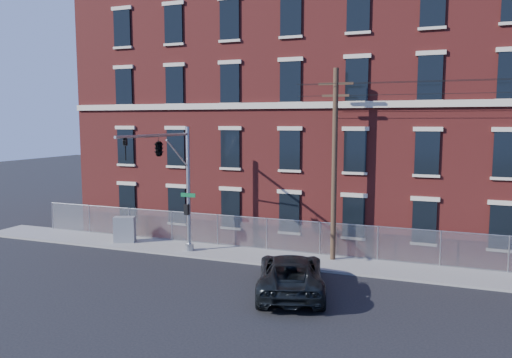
{
  "coord_description": "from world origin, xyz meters",
  "views": [
    {
      "loc": [
        7.25,
        -19.84,
        7.39
      ],
      "look_at": [
        -1.76,
        4.0,
        4.43
      ],
      "focal_mm": 34.73,
      "sensor_mm": 36.0,
      "label": 1
    }
  ],
  "objects_px": {
    "traffic_signal_mast": "(166,161)",
    "utility_cabinet": "(125,229)",
    "utility_pole_near": "(334,161)",
    "pickup_truck": "(291,274)"
  },
  "relations": [
    {
      "from": "traffic_signal_mast",
      "to": "pickup_truck",
      "type": "bearing_deg",
      "value": -15.15
    },
    {
      "from": "pickup_truck",
      "to": "utility_cabinet",
      "type": "relative_size",
      "value": 3.83
    },
    {
      "from": "pickup_truck",
      "to": "utility_cabinet",
      "type": "height_order",
      "value": "utility_cabinet"
    },
    {
      "from": "utility_cabinet",
      "to": "utility_pole_near",
      "type": "bearing_deg",
      "value": -18.04
    },
    {
      "from": "traffic_signal_mast",
      "to": "utility_cabinet",
      "type": "bearing_deg",
      "value": 149.84
    },
    {
      "from": "utility_pole_near",
      "to": "utility_cabinet",
      "type": "relative_size",
      "value": 6.42
    },
    {
      "from": "traffic_signal_mast",
      "to": "utility_cabinet",
      "type": "distance_m",
      "value": 6.97
    },
    {
      "from": "traffic_signal_mast",
      "to": "utility_pole_near",
      "type": "height_order",
      "value": "utility_pole_near"
    },
    {
      "from": "utility_pole_near",
      "to": "utility_cabinet",
      "type": "height_order",
      "value": "utility_pole_near"
    },
    {
      "from": "traffic_signal_mast",
      "to": "utility_pole_near",
      "type": "xyz_separation_m",
      "value": [
        8.0,
        3.42,
        -0.05
      ]
    }
  ]
}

